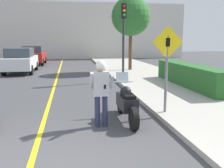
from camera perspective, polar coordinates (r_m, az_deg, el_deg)
sidewalk_curb at (r=9.39m, az=20.32°, el=-3.86°), size 4.40×44.00×0.14m
road_center_line at (r=10.14m, az=-13.74°, el=-2.88°), size 0.12×36.00×0.01m
building_backdrop at (r=29.88m, az=-10.23°, el=11.86°), size 28.00×1.20×6.43m
motorcycle at (r=6.95m, az=3.36°, el=-4.38°), size 0.62×2.16×1.28m
person_biker at (r=6.34m, az=-2.52°, el=-0.55°), size 0.59×0.47×1.73m
crossing_sign at (r=7.29m, az=12.43°, el=5.10°), size 0.91×0.08×2.48m
traffic_light at (r=13.41m, az=2.65°, el=12.80°), size 0.26×0.30×3.94m
hedge_row at (r=12.04m, az=17.29°, el=1.96°), size 0.90×5.74×0.97m
street_tree at (r=17.72m, az=4.31°, el=15.13°), size 2.66×2.66×5.00m
parked_car_white at (r=18.06m, az=-20.17°, el=5.13°), size 1.88×4.20×1.68m
parked_car_red at (r=23.56m, az=-17.41°, el=6.32°), size 1.88×4.20×1.68m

